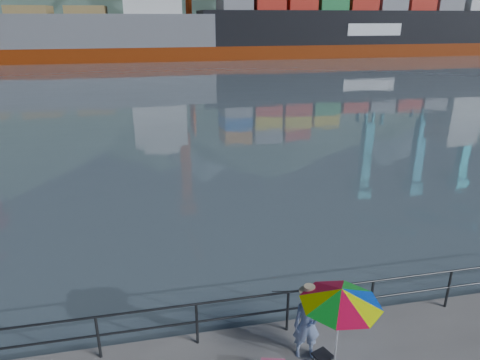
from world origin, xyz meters
name	(u,v)px	position (x,y,z in m)	size (l,w,h in m)	color
harbor_water	(151,41)	(0.00, 130.00, 0.00)	(500.00, 280.00, 0.00)	slate
far_dock	(200,48)	(10.00, 93.00, 0.00)	(200.00, 40.00, 0.40)	#514F4C
guardrail	(243,317)	(0.00, 1.70, 0.52)	(22.00, 0.06, 1.03)	#2D3033
container_stacks	(312,32)	(36.35, 93.54, 3.20)	(58.00, 5.40, 7.80)	yellow
fisherman	(307,324)	(1.14, 0.90, 0.77)	(0.56, 0.37, 1.53)	#23488B
beach_umbrella	(341,296)	(1.57, 0.41, 1.74)	(1.91, 1.91, 1.90)	white
folding_stool	(322,359)	(1.40, 0.60, 0.12)	(0.44, 0.44, 0.22)	black
fishing_rod	(282,324)	(0.95, 1.89, 0.00)	(0.02, 0.02, 1.96)	black
bulk_carrier	(58,33)	(-15.31, 71.03, 4.09)	(53.53, 9.26, 14.50)	#702306
container_ship	(370,21)	(39.11, 71.52, 5.83)	(59.73, 9.95, 18.10)	#702306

